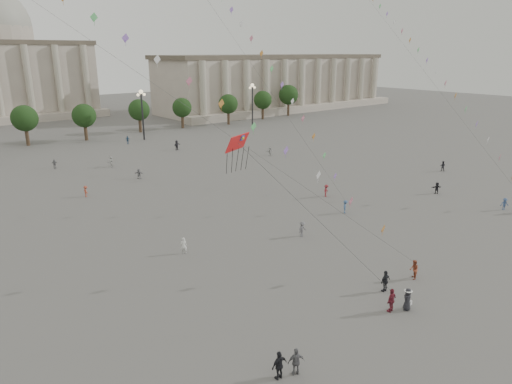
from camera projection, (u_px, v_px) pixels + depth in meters
ground at (358, 284)px, 37.71m from camera, size 360.00×360.00×0.00m
hall_east at (278, 82)px, 149.97m from camera, size 84.00×26.22×17.20m
tree_row at (58, 117)px, 93.85m from camera, size 137.12×5.12×8.00m
lamp_post_mid_east at (142, 105)px, 96.39m from camera, size 2.00×0.90×10.65m
lamp_post_far_east at (252, 97)px, 114.50m from camera, size 2.00×0.90×10.65m
person_crowd_0 at (128, 140)px, 94.02m from camera, size 1.01×0.50×1.67m
person_crowd_3 at (437, 188)px, 61.32m from camera, size 1.50×1.08×1.57m
person_crowd_4 at (111, 162)px, 75.34m from camera, size 1.56×1.58×1.82m
person_crowd_6 at (302, 229)px, 47.09m from camera, size 1.13×0.74×1.64m
person_crowd_7 at (270, 151)px, 83.62m from camera, size 1.48×0.52×1.57m
person_crowd_8 at (326, 191)px, 60.03m from camera, size 1.21×0.97×1.64m
person_crowd_9 at (177, 145)px, 88.27m from camera, size 1.83×1.14×1.88m
person_crowd_12 at (139, 174)px, 68.49m from camera, size 1.33×1.30×1.52m
person_crowd_13 at (184, 245)px, 43.14m from camera, size 0.70×0.62×1.62m
person_crowd_14 at (505, 204)px, 55.01m from camera, size 1.09×1.05×1.49m
person_crowd_15 at (443, 166)px, 72.82m from camera, size 0.93×1.00×1.64m
person_crowd_16 at (54, 164)px, 74.46m from camera, size 0.90×0.39×1.52m
person_crowd_17 at (86, 191)px, 60.02m from camera, size 0.57×0.97×1.48m
tourist_0 at (391, 300)px, 33.46m from camera, size 1.13×0.57×1.86m
tourist_1 at (385, 281)px, 36.28m from camera, size 1.07×0.47×1.81m
tourist_3 at (296, 362)px, 26.90m from camera, size 1.13×0.85×1.78m
tourist_4 at (279, 365)px, 26.55m from camera, size 1.09×0.47×1.84m
kite_flyer_0 at (414, 270)px, 38.30m from camera, size 1.04×1.02×1.69m
kite_flyer_1 at (345, 207)px, 53.92m from camera, size 1.17×1.10×1.59m
hat_person at (408, 299)px, 33.70m from camera, size 1.00×0.94×1.72m
dragon_kite at (239, 155)px, 28.48m from camera, size 5.98×3.52×16.02m
kite_train_east at (410, 44)px, 70.38m from camera, size 15.97×41.82×56.50m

